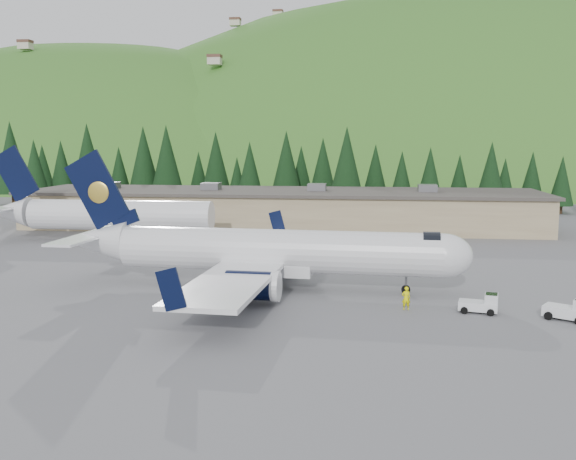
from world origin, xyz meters
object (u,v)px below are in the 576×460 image
at_px(baggage_tug_b, 572,310).
at_px(airliner, 267,252).
at_px(terminal_building, 281,208).
at_px(baggage_tug_a, 482,304).
at_px(second_airliner, 97,214).
at_px(ramp_worker, 406,298).

bearing_deg(baggage_tug_b, airliner, -166.50).
bearing_deg(terminal_building, baggage_tug_a, -65.23).
bearing_deg(second_airliner, baggage_tug_a, -34.53).
xyz_separation_m(airliner, terminal_building, (-4.02, 37.95, -0.36)).
relative_size(baggage_tug_a, terminal_building, 0.04).
distance_m(baggage_tug_a, ramp_worker, 5.21).
xyz_separation_m(airliner, baggage_tug_a, (16.06, -5.58, -2.36)).
height_order(second_airliner, baggage_tug_a, second_airliner).
bearing_deg(terminal_building, airliner, -83.95).
xyz_separation_m(second_airliner, baggage_tug_a, (40.00, -27.52, -2.70)).
relative_size(airliner, second_airliner, 1.23).
relative_size(airliner, baggage_tug_b, 10.35).
xyz_separation_m(baggage_tug_b, terminal_building, (-25.69, 44.78, 1.92)).
bearing_deg(ramp_worker, baggage_tug_b, 164.27).
bearing_deg(airliner, baggage_tug_b, -14.41).
bearing_deg(baggage_tug_a, ramp_worker, -169.60).
bearing_deg(baggage_tug_b, baggage_tug_a, -161.62).
height_order(airliner, baggage_tug_a, airliner).
distance_m(second_airliner, terminal_building, 25.55).
height_order(airliner, second_airliner, second_airliner).
bearing_deg(airliner, second_airliner, 140.57).
xyz_separation_m(baggage_tug_a, terminal_building, (-20.08, 43.52, 2.00)).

